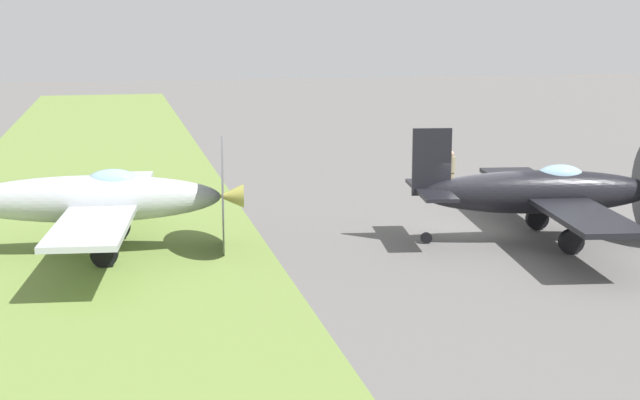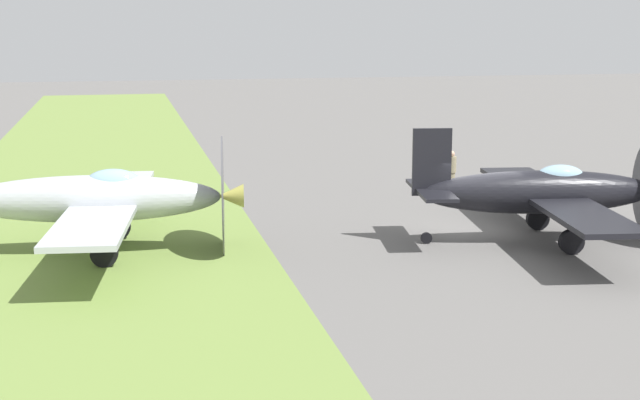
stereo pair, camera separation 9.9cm
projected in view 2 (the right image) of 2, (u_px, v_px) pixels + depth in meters
name	position (u px, v px, depth m)	size (l,w,h in m)	color
ground_plane	(470.00, 237.00, 28.20)	(160.00, 160.00, 0.00)	#605E5B
grass_verge	(81.00, 258.00, 25.62)	(120.00, 11.00, 0.01)	olive
airplane_lead	(544.00, 192.00, 27.29)	(10.51, 8.35, 3.72)	black
airplane_wingman	(96.00, 199.00, 25.96)	(10.87, 8.63, 3.85)	#B2B7BC
ground_crew_chief	(451.00, 171.00, 34.95)	(0.45, 0.50, 1.73)	#847A5B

